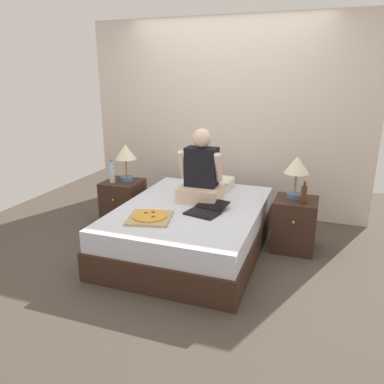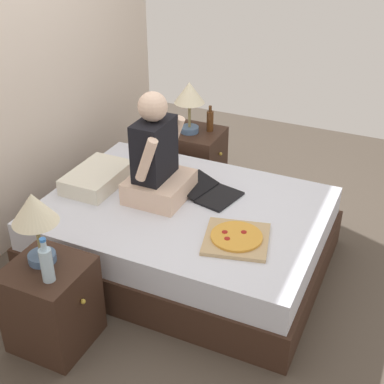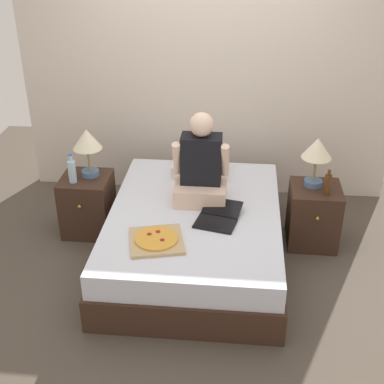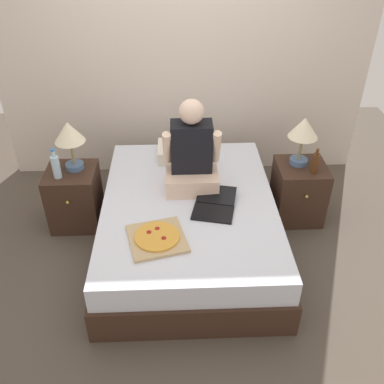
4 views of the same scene
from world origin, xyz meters
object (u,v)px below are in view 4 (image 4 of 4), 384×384
(water_bottle, at_px, (56,166))
(person_seated, at_px, (192,156))
(nightstand_left, at_px, (75,197))
(nightstand_right, at_px, (298,192))
(beer_bottle, at_px, (315,163))
(laptop, at_px, (214,207))
(pizza_box, at_px, (157,238))
(lamp_on_left_nightstand, at_px, (69,135))
(lamp_on_right_nightstand, at_px, (303,131))
(bed, at_px, (189,223))

(water_bottle, bearing_deg, person_seated, -3.15)
(nightstand_left, bearing_deg, nightstand_right, 0.00)
(nightstand_right, distance_m, beer_bottle, 0.39)
(nightstand_right, bearing_deg, beer_bottle, -54.99)
(nightstand_left, xyz_separation_m, beer_bottle, (2.14, -0.10, 0.37))
(beer_bottle, distance_m, laptop, 1.00)
(pizza_box, bearing_deg, lamp_on_left_nightstand, 129.44)
(nightstand_left, xyz_separation_m, lamp_on_right_nightstand, (2.04, 0.05, 0.61))
(nightstand_left, distance_m, lamp_on_right_nightstand, 2.13)
(lamp_on_right_nightstand, height_order, person_seated, person_seated)
(lamp_on_left_nightstand, bearing_deg, lamp_on_right_nightstand, 0.00)
(lamp_on_right_nightstand, xyz_separation_m, person_seated, (-0.97, -0.20, -0.11))
(lamp_on_right_nightstand, xyz_separation_m, pizza_box, (-1.26, -0.91, -0.38))
(beer_bottle, xyz_separation_m, person_seated, (-1.07, -0.05, 0.12))
(bed, xyz_separation_m, pizza_box, (-0.25, -0.48, 0.27))
(lamp_on_left_nightstand, xyz_separation_m, beer_bottle, (2.10, -0.15, -0.23))
(bed, height_order, nightstand_right, nightstand_right)
(lamp_on_left_nightstand, distance_m, water_bottle, 0.28)
(beer_bottle, xyz_separation_m, pizza_box, (-1.36, -0.76, -0.15))
(nightstand_right, height_order, pizza_box, nightstand_right)
(water_bottle, xyz_separation_m, nightstand_right, (2.15, 0.09, -0.39))
(bed, relative_size, laptop, 4.17)
(nightstand_right, distance_m, lamp_on_right_nightstand, 0.61)
(laptop, bearing_deg, beer_bottle, 23.89)
(lamp_on_left_nightstand, relative_size, laptop, 0.95)
(person_seated, bearing_deg, laptop, -64.60)
(water_bottle, height_order, nightstand_right, water_bottle)
(person_seated, bearing_deg, lamp_on_left_nightstand, 168.83)
(nightstand_left, height_order, nightstand_right, same)
(water_bottle, distance_m, pizza_box, 1.17)
(nightstand_right, height_order, person_seated, person_seated)
(nightstand_right, bearing_deg, lamp_on_left_nightstand, 178.59)
(nightstand_left, distance_m, lamp_on_left_nightstand, 0.61)
(bed, xyz_separation_m, laptop, (0.20, -0.13, 0.27))
(laptop, distance_m, pizza_box, 0.57)
(beer_bottle, height_order, pizza_box, beer_bottle)
(bed, bearing_deg, lamp_on_right_nightstand, 22.95)
(lamp_on_left_nightstand, distance_m, pizza_box, 1.24)
(nightstand_right, distance_m, person_seated, 1.13)
(water_bottle, relative_size, lamp_on_right_nightstand, 0.61)
(pizza_box, bearing_deg, water_bottle, 138.45)
(bed, relative_size, nightstand_right, 3.55)
(bed, relative_size, beer_bottle, 8.61)
(bed, height_order, water_bottle, water_bottle)
(lamp_on_left_nightstand, xyz_separation_m, person_seated, (1.03, -0.20, -0.11))
(nightstand_right, xyz_separation_m, beer_bottle, (0.07, -0.10, 0.37))
(lamp_on_left_nightstand, bearing_deg, nightstand_right, -1.41)
(lamp_on_left_nightstand, xyz_separation_m, pizza_box, (0.75, -0.91, -0.38))
(lamp_on_left_nightstand, distance_m, beer_bottle, 2.12)
(lamp_on_left_nightstand, relative_size, lamp_on_right_nightstand, 1.00)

